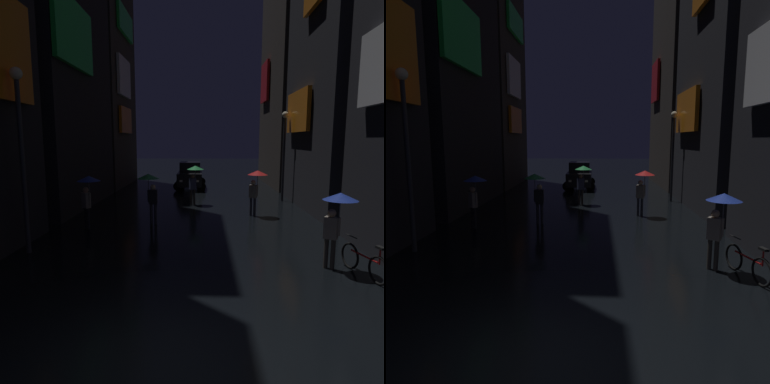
{
  "view_description": "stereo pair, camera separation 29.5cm",
  "coord_description": "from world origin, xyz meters",
  "views": [
    {
      "loc": [
        0.46,
        -4.74,
        3.5
      ],
      "look_at": [
        0.0,
        8.7,
        1.44
      ],
      "focal_mm": 32.0,
      "sensor_mm": 36.0,
      "label": 1
    },
    {
      "loc": [
        0.75,
        -4.73,
        3.5
      ],
      "look_at": [
        0.0,
        8.7,
        1.44
      ],
      "focal_mm": 32.0,
      "sensor_mm": 36.0,
      "label": 2
    }
  ],
  "objects": [
    {
      "name": "pedestrian_midstreet_centre_red",
      "position": [
        2.87,
        10.89,
        1.67
      ],
      "size": [
        0.9,
        0.9,
        2.12
      ],
      "color": "#2D2D38",
      "rests_on": "ground"
    },
    {
      "name": "building_left_far",
      "position": [
        -7.48,
        21.82,
        9.77
      ],
      "size": [
        4.25,
        7.65,
        19.53
      ],
      "color": "#33302D",
      "rests_on": "ground"
    },
    {
      "name": "streetlamp_right_far",
      "position": [
        5.0,
        14.9,
        3.2
      ],
      "size": [
        0.36,
        0.36,
        5.06
      ],
      "color": "#2D2D33",
      "rests_on": "ground"
    },
    {
      "name": "building_right_far",
      "position": [
        7.49,
        22.45,
        12.94
      ],
      "size": [
        4.25,
        8.88,
        25.88
      ],
      "color": "#2D2826",
      "rests_on": "ground"
    },
    {
      "name": "pedestrian_far_right_green",
      "position": [
        -0.03,
        13.61,
        1.67
      ],
      "size": [
        0.9,
        0.9,
        2.12
      ],
      "color": "#38332D",
      "rests_on": "ground"
    },
    {
      "name": "bicycle_parked_at_storefront",
      "position": [
        4.6,
        3.84,
        0.39
      ],
      "size": [
        0.46,
        1.79,
        0.96
      ],
      "color": "black",
      "rests_on": "ground"
    },
    {
      "name": "pedestrian_foreground_left_blue",
      "position": [
        -4.04,
        8.27,
        1.67
      ],
      "size": [
        0.9,
        0.9,
        2.12
      ],
      "color": "black",
      "rests_on": "ground"
    },
    {
      "name": "streetlamp_left_near",
      "position": [
        -5.0,
        5.39,
        3.49
      ],
      "size": [
        0.36,
        0.36,
        5.59
      ],
      "color": "#2D2D33",
      "rests_on": "ground"
    },
    {
      "name": "pedestrian_near_crossing_green",
      "position": [
        -1.76,
        9.16,
        1.67
      ],
      "size": [
        0.9,
        0.9,
        2.12
      ],
      "color": "#2D2D38",
      "rests_on": "ground"
    },
    {
      "name": "ground_plane",
      "position": [
        0.0,
        0.0,
        0.0
      ],
      "size": [
        120.0,
        120.0,
        0.0
      ],
      "primitive_type": "plane",
      "color": "black"
    },
    {
      "name": "car_distant",
      "position": [
        -0.51,
        20.01,
        0.93
      ],
      "size": [
        2.27,
        4.16,
        1.92
      ],
      "color": "black",
      "rests_on": "ground"
    },
    {
      "name": "pedestrian_foreground_right_blue",
      "position": [
        4.02,
        4.29,
        1.67
      ],
      "size": [
        0.9,
        0.9,
        2.12
      ],
      "color": "#38332D",
      "rests_on": "ground"
    },
    {
      "name": "building_right_mid",
      "position": [
        7.49,
        12.97,
        7.49
      ],
      "size": [
        4.25,
        7.94,
        14.98
      ],
      "color": "#232328",
      "rests_on": "ground"
    }
  ]
}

